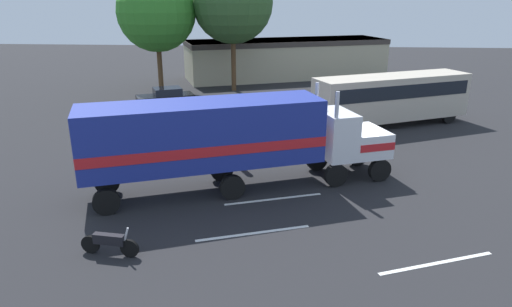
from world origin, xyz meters
name	(u,v)px	position (x,y,z in m)	size (l,w,h in m)	color
ground_plane	(352,172)	(0.00, 0.00, 0.00)	(120.00, 120.00, 0.00)	#232326
lane_stripe_near	(274,199)	(-3.80, -3.50, 0.01)	(4.40, 0.16, 0.01)	silver
lane_stripe_mid	(253,233)	(-4.43, -6.59, 0.01)	(4.40, 0.16, 0.01)	silver
lane_stripe_far	(437,263)	(1.85, -8.14, 0.01)	(4.40, 0.16, 0.01)	silver
semi_truck	(228,137)	(-5.89, -2.50, 2.52)	(14.09, 7.46, 4.50)	silver
person_bystander	(241,152)	(-5.63, 0.13, 0.89)	(0.43, 0.47, 1.63)	#2D3347
parked_bus	(392,95)	(3.66, 9.27, 2.07)	(11.03, 7.02, 3.40)	#BFB29E
parked_car	(166,97)	(-13.02, 13.16, 0.81)	(4.75, 3.52, 1.57)	black
motorcycle	(110,242)	(-9.20, -8.46, 0.48)	(2.11, 0.36, 1.12)	black
tree_left	(233,3)	(-8.50, 20.46, 7.83)	(7.16, 7.16, 11.42)	brown
tree_center	(156,12)	(-15.06, 19.11, 7.07)	(6.88, 6.88, 10.52)	brown
building_backdrop	(287,57)	(-3.72, 28.10, 2.20)	(22.08, 13.31, 4.00)	#B7AD8C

